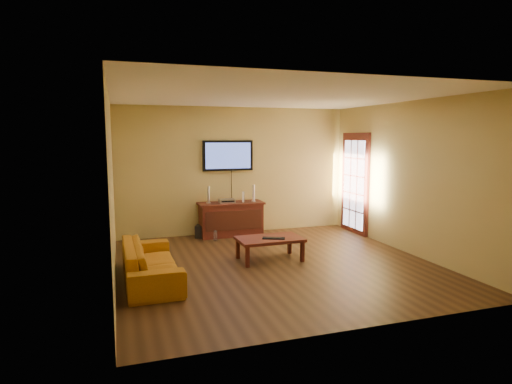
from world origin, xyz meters
name	(u,v)px	position (x,y,z in m)	size (l,w,h in m)	color
ground_plane	(276,264)	(0.00, 0.00, 0.00)	(5.00, 5.00, 0.00)	#331E0E
room_walls	(264,159)	(0.00, 0.62, 1.69)	(5.00, 5.00, 5.00)	tan
french_door	(355,185)	(2.46, 1.70, 1.05)	(0.07, 1.02, 2.22)	#45160F
media_console	(231,219)	(-0.17, 2.23, 0.36)	(1.37, 0.52, 0.71)	#45160F
television	(228,156)	(-0.17, 2.45, 1.68)	(1.08, 0.08, 0.64)	black
coffee_table	(270,240)	(-0.02, 0.27, 0.34)	(1.10, 0.67, 0.39)	#45160F
sofa	(150,256)	(-2.01, -0.17, 0.37)	(1.88, 0.55, 0.74)	#A96712
speaker_left	(208,195)	(-0.64, 2.27, 0.87)	(0.10, 0.10, 0.35)	silver
speaker_right	(254,194)	(0.33, 2.22, 0.87)	(0.10, 0.10, 0.35)	silver
av_receiver	(227,201)	(-0.25, 2.26, 0.74)	(0.32, 0.23, 0.07)	silver
game_console	(243,197)	(0.10, 2.23, 0.81)	(0.04, 0.15, 0.21)	white
subwoofer	(202,231)	(-0.79, 2.25, 0.13)	(0.25, 0.25, 0.25)	black
bottle	(215,236)	(-0.60, 1.84, 0.10)	(0.08, 0.08, 0.22)	white
keyboard	(274,238)	(0.02, 0.18, 0.40)	(0.40, 0.27, 0.02)	black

